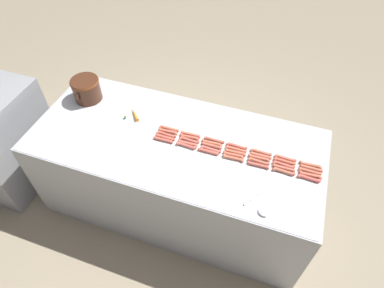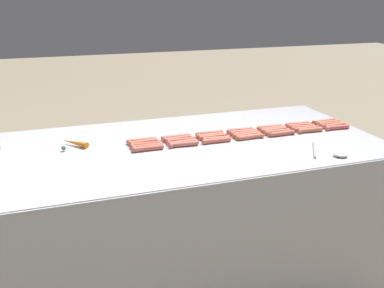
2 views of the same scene
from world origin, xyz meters
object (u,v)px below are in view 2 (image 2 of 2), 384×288
hot_dog_19 (181,140)px  hot_dog_25 (210,135)px  hot_dog_7 (335,126)px  hot_dog_28 (324,121)px  hot_dog_31 (240,130)px  hot_dog_3 (250,137)px  hot_dog_29 (297,124)px  hot_dog_30 (269,127)px  hot_dog_13 (147,146)px  hot_dog_2 (281,134)px  hot_dog_4 (216,141)px  hot_dog_0 (337,127)px  hot_dog_9 (278,132)px  hot_dog_10 (247,135)px  hot_dog_23 (273,129)px  hot_dog_24 (243,132)px  hot_dog_11 (216,139)px  hot_dog_26 (177,139)px  hot_dog_1 (310,130)px  hot_dog_16 (274,130)px  hot_dog_20 (145,144)px  hot_dog_5 (184,144)px  hot_dog_22 (300,126)px  hot_dog_6 (148,148)px  hot_dog_34 (142,140)px  hot_dog_33 (176,137)px  hot_dog_8 (306,129)px  serving_spoon (331,153)px  hot_dog_32 (209,133)px  hot_dog_15 (303,127)px  hot_dog_12 (183,143)px  hot_dog_21 (328,123)px  hot_dog_18 (213,137)px  hot_dog_27 (144,142)px

hot_dog_19 → hot_dog_25: (0.03, -0.17, 0.00)m
hot_dog_7 → hot_dog_28: 0.09m
hot_dog_31 → hot_dog_3: bearing=-178.7°
hot_dog_29 → hot_dog_30: bearing=90.1°
hot_dog_13 → hot_dog_2: bearing=-92.4°
hot_dog_4 → hot_dog_30: (0.13, -0.38, 0.00)m
hot_dog_0 → hot_dog_9: bearing=84.6°
hot_dog_3 → hot_dog_19: (0.06, 0.37, 0.00)m
hot_dog_10 → hot_dog_23: size_ratio=1.00×
hot_dog_28 → hot_dog_31: same height
hot_dog_24 → hot_dog_29: size_ratio=1.00×
hot_dog_11 → hot_dog_26: size_ratio=1.00×
hot_dog_1 → hot_dog_19: 0.74m
hot_dog_2 → hot_dog_3: 0.19m
hot_dog_16 → hot_dog_30: 0.06m
hot_dog_23 → hot_dog_9: bearing=176.6°
hot_dog_0 → hot_dog_20: (0.06, 1.11, 0.00)m
hot_dog_26 → hot_dog_28: size_ratio=1.00×
hot_dog_5 → hot_dog_11: bearing=-81.7°
hot_dog_2 → hot_dog_9: (0.03, 0.00, 0.00)m
hot_dog_22 → hot_dog_24: bearing=90.5°
hot_dog_6 → hot_dog_16: bearing=-84.9°
hot_dog_1 → hot_dog_3: same height
hot_dog_34 → hot_dog_24: bearing=-93.8°
hot_dog_2 → hot_dog_10: size_ratio=1.00×
hot_dog_31 → hot_dog_33: same height
hot_dog_0 → hot_dog_4: (0.00, 0.74, 0.00)m
hot_dog_30 → hot_dog_1: bearing=-123.6°
hot_dog_0 → hot_dog_8: bearing=79.4°
hot_dog_29 → serving_spoon: 0.47m
hot_dog_32 → hot_dog_5: bearing=124.3°
hot_dog_15 → hot_dog_31: same height
hot_dog_13 → hot_dog_15: bearing=-87.9°
hot_dog_20 → hot_dog_5: bearing=-107.5°
hot_dog_12 → hot_dog_20: bearing=80.4°
hot_dog_9 → hot_dog_26: (0.06, 0.56, 0.00)m
hot_dog_11 → hot_dog_23: (0.06, -0.37, 0.00)m
hot_dog_3 → hot_dog_23: bearing=-63.9°
hot_dog_29 → hot_dog_12: bearing=97.7°
hot_dog_6 → hot_dog_19: (0.06, -0.19, 0.00)m
hot_dog_16 → hot_dog_30: same height
hot_dog_6 → hot_dog_22: size_ratio=1.00×
hot_dog_22 → hot_dog_1: bearing=-174.6°
hot_dog_12 → hot_dog_16: 0.55m
hot_dog_9 → hot_dog_21: size_ratio=1.00×
hot_dog_2 → hot_dog_10: 0.19m
hot_dog_16 → hot_dog_3: bearing=109.8°
hot_dog_30 → hot_dog_33: bearing=90.1°
hot_dog_18 → hot_dog_27: bearing=85.1°
hot_dog_4 → hot_dog_21: size_ratio=1.00×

